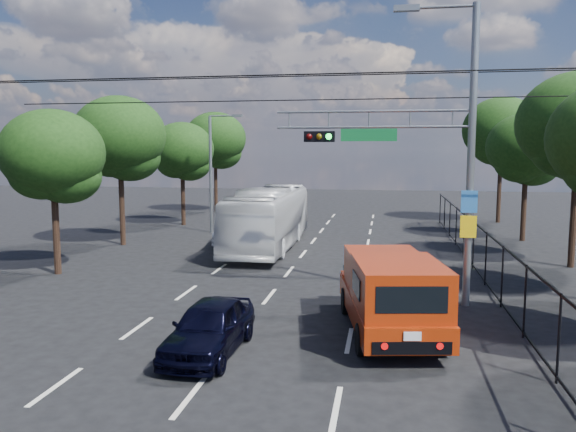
% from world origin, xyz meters
% --- Properties ---
extents(ground, '(120.00, 120.00, 0.00)m').
position_xyz_m(ground, '(0.00, 0.00, 0.00)').
color(ground, black).
rests_on(ground, ground).
extents(lane_markings, '(6.12, 38.00, 0.01)m').
position_xyz_m(lane_markings, '(-0.00, 14.00, 0.01)').
color(lane_markings, beige).
rests_on(lane_markings, ground).
extents(signal_mast, '(6.43, 0.39, 9.50)m').
position_xyz_m(signal_mast, '(5.28, 7.99, 5.24)').
color(signal_mast, slate).
rests_on(signal_mast, ground).
extents(streetlight_left, '(2.09, 0.22, 7.08)m').
position_xyz_m(streetlight_left, '(-6.33, 22.00, 3.94)').
color(streetlight_left, slate).
rests_on(streetlight_left, ground).
extents(utility_wires, '(22.00, 5.04, 0.74)m').
position_xyz_m(utility_wires, '(0.00, 8.83, 7.23)').
color(utility_wires, black).
rests_on(utility_wires, ground).
extents(fence_right, '(0.06, 34.03, 2.00)m').
position_xyz_m(fence_right, '(7.60, 12.17, 1.03)').
color(fence_right, black).
rests_on(fence_right, ground).
extents(tree_right_d, '(4.32, 4.32, 7.02)m').
position_xyz_m(tree_right_d, '(11.42, 22.02, 4.85)').
color(tree_right_d, black).
rests_on(tree_right_d, ground).
extents(tree_right_e, '(5.28, 5.28, 8.58)m').
position_xyz_m(tree_right_e, '(11.62, 30.02, 5.94)').
color(tree_right_e, black).
rests_on(tree_right_e, ground).
extents(tree_left_b, '(4.08, 4.08, 6.63)m').
position_xyz_m(tree_left_b, '(-9.18, 10.02, 4.58)').
color(tree_left_b, black).
rests_on(tree_left_b, ground).
extents(tree_left_c, '(4.80, 4.80, 7.80)m').
position_xyz_m(tree_left_c, '(-9.78, 17.02, 5.40)').
color(tree_left_c, black).
rests_on(tree_left_c, ground).
extents(tree_left_d, '(4.20, 4.20, 6.83)m').
position_xyz_m(tree_left_d, '(-9.38, 25.02, 4.72)').
color(tree_left_d, black).
rests_on(tree_left_d, ground).
extents(tree_left_e, '(4.92, 4.92, 7.99)m').
position_xyz_m(tree_left_e, '(-9.58, 33.02, 5.53)').
color(tree_left_e, black).
rests_on(tree_left_e, ground).
extents(red_pickup, '(3.13, 6.21, 2.21)m').
position_xyz_m(red_pickup, '(4.05, 4.79, 1.18)').
color(red_pickup, black).
rests_on(red_pickup, ground).
extents(navy_hatchback, '(1.67, 3.92, 1.32)m').
position_xyz_m(navy_hatchback, '(-0.36, 2.48, 0.66)').
color(navy_hatchback, black).
rests_on(navy_hatchback, ground).
extents(white_bus, '(2.72, 11.10, 3.09)m').
position_xyz_m(white_bus, '(-2.00, 17.52, 1.54)').
color(white_bus, silver).
rests_on(white_bus, ground).
extents(white_van, '(1.61, 4.36, 1.43)m').
position_xyz_m(white_van, '(-3.97, 18.40, 0.71)').
color(white_van, silver).
rests_on(white_van, ground).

